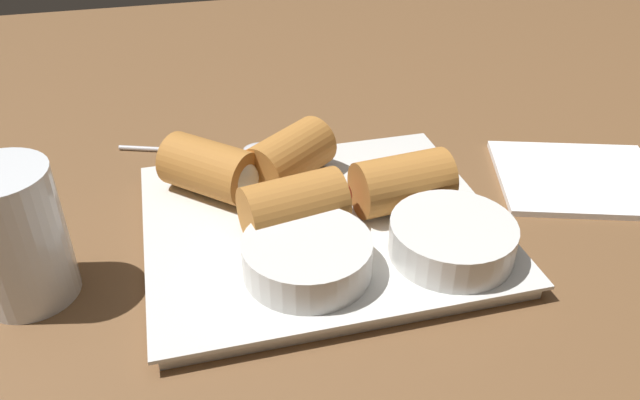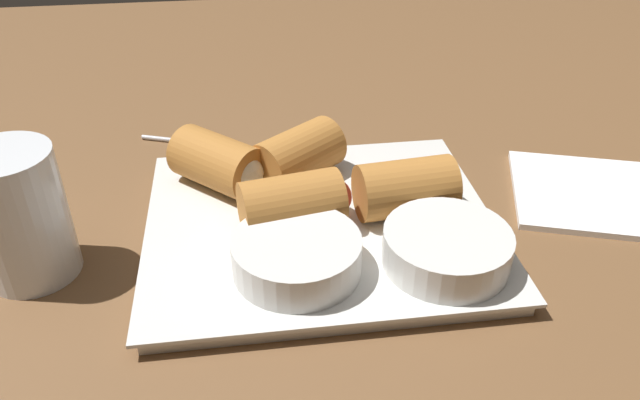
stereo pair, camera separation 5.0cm
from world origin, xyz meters
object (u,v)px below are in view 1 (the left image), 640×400
at_px(dipping_bowl_near, 307,255).
at_px(spoon, 247,151).
at_px(serving_plate, 320,226).
at_px(drinking_glass, 15,236).
at_px(napkin, 579,178).
at_px(dipping_bowl_far, 452,237).

relative_size(dipping_bowl_near, spoon, 0.58).
height_order(serving_plate, drinking_glass, drinking_glass).
bearing_deg(drinking_glass, dipping_bowl_near, 167.53).
bearing_deg(serving_plate, drinking_glass, 4.57).
bearing_deg(napkin, serving_plate, 4.41).
bearing_deg(dipping_bowl_near, serving_plate, -112.51).
distance_m(dipping_bowl_far, drinking_glass, 0.32).
relative_size(dipping_bowl_near, drinking_glass, 0.92).
bearing_deg(napkin, drinking_glass, 4.49).
height_order(napkin, drinking_glass, drinking_glass).
relative_size(dipping_bowl_far, spoon, 0.58).
distance_m(serving_plate, napkin, 0.27).
xyz_separation_m(serving_plate, dipping_bowl_far, (-0.09, 0.07, 0.02)).
bearing_deg(drinking_glass, dipping_bowl_far, 170.68).
relative_size(spoon, napkin, 0.88).
relative_size(serving_plate, napkin, 1.54).
relative_size(spoon, drinking_glass, 1.57).
xyz_separation_m(dipping_bowl_far, drinking_glass, (0.32, -0.05, 0.02)).
relative_size(napkin, drinking_glass, 1.78).
relative_size(dipping_bowl_far, napkin, 0.52).
height_order(dipping_bowl_far, napkin, dipping_bowl_far).
xyz_separation_m(serving_plate, dipping_bowl_near, (0.03, 0.06, 0.02)).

